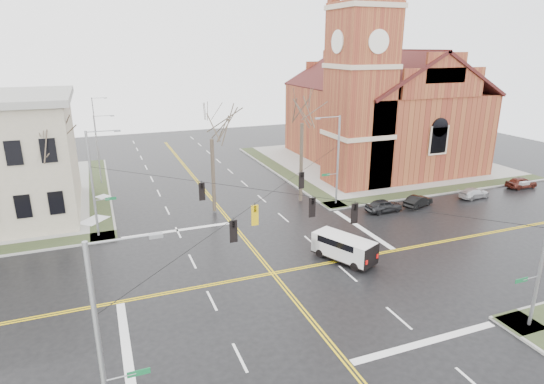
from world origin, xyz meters
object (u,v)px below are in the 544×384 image
object	(u,v)px
parked_car_d	(521,182)
tree_nw_far	(45,149)
signal_pole_sw	(104,344)
tree_nw_near	(211,134)
cargo_van	(342,246)
signal_pole_se	(542,250)
parked_car_b	(418,201)
tree_ne	(302,118)
signal_pole_nw	(94,181)
streetlight_north_b	(95,121)
streetlight_north_a	(99,147)
church	(378,102)
parked_car_c	(474,193)
signal_pole_ne	(336,158)
parked_car_a	(384,206)

from	to	relation	value
parked_car_d	tree_nw_far	distance (m)	49.71
signal_pole_sw	tree_nw_near	world-z (taller)	tree_nw_near
cargo_van	signal_pole_sw	bearing A→B (deg)	-170.25
parked_car_d	signal_pole_sw	bearing A→B (deg)	115.03
signal_pole_se	parked_car_b	bearing A→B (deg)	68.59
tree_ne	signal_pole_se	bearing A→B (deg)	-83.56
signal_pole_nw	tree_nw_near	bearing A→B (deg)	12.36
streetlight_north_b	tree_nw_far	world-z (taller)	tree_nw_far
signal_pole_nw	signal_pole_se	size ratio (longest dim) A/B	1.00
signal_pole_se	streetlight_north_a	bearing A→B (deg)	119.09
church	signal_pole_se	bearing A→B (deg)	-110.33
streetlight_north_a	parked_car_b	bearing A→B (deg)	-34.19
signal_pole_nw	parked_car_b	xyz separation A→B (m)	(30.25, -3.60, -4.36)
cargo_van	parked_car_c	world-z (taller)	cargo_van
church	tree_ne	size ratio (longest dim) A/B	2.27
signal_pole_ne	streetlight_north_a	world-z (taller)	signal_pole_ne
church	tree_ne	distance (m)	19.71
signal_pole_sw	parked_car_a	xyz separation A→B (m)	(26.15, 19.40, -4.31)
tree_nw_near	tree_ne	xyz separation A→B (m)	(9.21, -0.14, 1.02)
streetlight_north_a	tree_nw_far	bearing A→B (deg)	-106.57
signal_pole_nw	tree_nw_near	world-z (taller)	tree_nw_near
signal_pole_ne	signal_pole_sw	xyz separation A→B (m)	(-22.64, -23.00, 0.00)
church	tree_nw_far	distance (m)	41.04
cargo_van	parked_car_b	xyz separation A→B (m)	(13.23, 7.70, -0.52)
church	signal_pole_nw	xyz separation A→B (m)	(-36.09, -13.28, -3.48)
signal_pole_se	streetlight_north_b	world-z (taller)	signal_pole_se
signal_pole_ne	cargo_van	bearing A→B (deg)	-116.44
signal_pole_sw	parked_car_b	xyz separation A→B (m)	(30.25, 19.40, -4.36)
streetlight_north_b	tree_nw_far	distance (m)	34.39
parked_car_a	tree_nw_far	distance (m)	31.02
tree_nw_near	streetlight_north_b	bearing A→B (deg)	106.19
signal_pole_se	streetlight_north_a	world-z (taller)	signal_pole_se
cargo_van	parked_car_b	world-z (taller)	cargo_van
tree_nw_far	tree_nw_near	world-z (taller)	tree_nw_near
signal_pole_sw	parked_car_d	size ratio (longest dim) A/B	2.39
parked_car_d	signal_pole_se	bearing A→B (deg)	132.63
parked_car_c	tree_nw_far	distance (m)	42.18
cargo_van	parked_car_a	world-z (taller)	cargo_van
church	tree_nw_far	bearing A→B (deg)	-164.76
parked_car_c	tree_nw_near	distance (m)	28.64
signal_pole_ne	parked_car_c	size ratio (longest dim) A/B	2.42
cargo_van	tree_nw_near	size ratio (longest dim) A/B	0.49
signal_pole_ne	parked_car_b	size ratio (longest dim) A/B	2.51
cargo_van	parked_car_d	world-z (taller)	cargo_van
signal_pole_sw	tree_nw_far	distance (m)	25.85
signal_pole_se	signal_pole_sw	world-z (taller)	same
parked_car_d	tree_nw_near	world-z (taller)	tree_nw_near
signal_pole_sw	streetlight_north_a	bearing A→B (deg)	89.03
signal_pole_sw	tree_nw_far	bearing A→B (deg)	97.81
tree_nw_far	tree_nw_near	distance (m)	14.09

